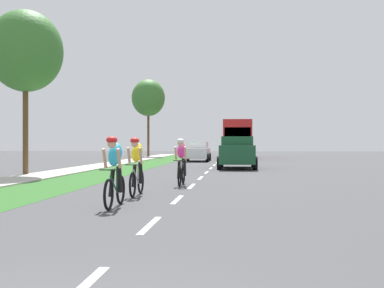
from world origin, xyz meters
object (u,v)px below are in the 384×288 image
Objects in this scene: cyclist_trailing at (137,166)px; bus_red at (238,137)px; street_tree_far at (148,98)px; suv_dark_green at (237,152)px; street_tree_near at (25,51)px; sedan_white at (197,151)px; cyclist_distant at (181,161)px; cyclist_lead at (115,171)px.

bus_red reaches higher than cyclist_trailing.
street_tree_far is at bearing 100.30° from cyclist_trailing.
suv_dark_green is at bearing -67.14° from street_tree_far.
bus_red is at bearing 89.97° from suv_dark_green.
cyclist_trailing is 0.23× the size of street_tree_near.
bus_red is at bearing -14.97° from street_tree_far.
suv_dark_green is 10.61m from sedan_white.
bus_red is (2.71, 33.74, 1.17)m from cyclist_trailing.
street_tree_far is (-7.43, 33.09, 5.32)m from cyclist_distant.
cyclist_trailing is 24.35m from sedan_white.
sedan_white is 0.53× the size of street_tree_far.
street_tree_far is (-9.29, 2.49, 4.16)m from bus_red.
suv_dark_green is 24.45m from street_tree_far.
cyclist_trailing is at bearing -94.59° from bus_red.
street_tree_far reaches higher than suv_dark_green.
cyclist_lead is at bearing -94.28° from bus_red.
suv_dark_green is 12.34m from street_tree_near.
cyclist_distant is at bearing -30.58° from street_tree_near.
cyclist_lead is 36.22m from bus_red.
cyclist_distant is 9.89m from street_tree_near.
street_tree_far is (-6.15, 11.88, 5.37)m from sedan_white.
cyclist_lead is 0.21× the size of street_tree_far.
suv_dark_green is at bearing -72.84° from sedan_white.
cyclist_distant is 0.23× the size of street_tree_near.
bus_red is 1.44× the size of street_tree_far.
cyclist_lead and cyclist_trailing have the same top height.
street_tree_near is at bearing -109.69° from bus_red.
suv_dark_green is at bearing 80.78° from cyclist_lead.
bus_red reaches higher than suv_dark_green.
cyclist_lead is 2.36m from cyclist_trailing.
street_tree_near reaches higher than cyclist_distant.
bus_red is (2.70, 36.10, 1.17)m from cyclist_lead.
street_tree_near is (-6.22, -16.77, 4.73)m from sedan_white.
cyclist_lead is 0.37× the size of suv_dark_green.
suv_dark_green reaches higher than cyclist_distant.
street_tree_far reaches higher than cyclist_lead.
cyclist_distant reaches higher than sedan_white.
cyclist_lead is 12.85m from street_tree_near.
cyclist_distant is at bearing -93.48° from bus_red.
sedan_white is 14.42m from street_tree_far.
cyclist_lead is 0.40× the size of sedan_white.
street_tree_far is (-9.28, 22.02, 5.19)m from suv_dark_green.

